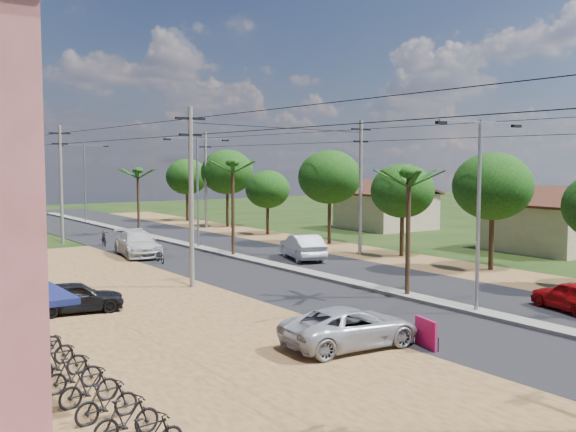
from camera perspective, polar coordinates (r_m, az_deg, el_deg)
name	(u,v)px	position (r m, az deg, el deg)	size (l,w,h in m)	color
ground	(476,314)	(29.18, 15.64, -8.02)	(160.00, 160.00, 0.00)	black
road	(275,267)	(40.23, -1.08, -4.32)	(12.00, 110.00, 0.04)	black
median	(249,260)	(42.72, -3.31, -3.70)	(1.00, 90.00, 0.18)	#605E56
dirt_lot_west	(52,326)	(27.74, -19.38, -8.74)	(18.00, 46.00, 0.04)	brown
dirt_shoulder_east	(381,255)	(45.44, 7.89, -3.33)	(5.00, 90.00, 0.03)	brown
house_east_near	(552,217)	(50.68, 21.45, -0.08)	(7.60, 7.50, 4.60)	tan
house_east_far	(386,203)	(63.16, 8.29, 1.09)	(7.60, 7.50, 4.60)	tan
tree_east_c	(493,186)	(40.45, 16.94, 2.42)	(4.60, 4.60, 6.83)	black
tree_east_d	(402,191)	(44.94, 9.67, 2.10)	(4.20, 4.20, 6.13)	black
tree_east_e	(330,177)	(51.06, 3.54, 3.31)	(4.80, 4.80, 7.14)	black
tree_east_f	(268,189)	(57.37, -1.74, 2.27)	(3.80, 3.80, 5.52)	black
tree_east_g	(227,172)	(64.48, -5.17, 3.73)	(5.00, 5.00, 7.38)	black
tree_east_h	(187,177)	(71.43, -8.55, 3.31)	(4.40, 4.40, 6.52)	black
palm_median_near	(409,178)	(31.18, 10.20, 3.16)	(2.00, 2.00, 6.15)	black
palm_median_mid	(233,167)	(43.98, -4.71, 4.13)	(2.00, 2.00, 6.55)	black
palm_median_far	(138,173)	(58.39, -12.60, 3.55)	(2.00, 2.00, 5.85)	black
streetlight_near	(479,199)	(28.52, 15.85, 1.40)	(5.10, 0.18, 8.00)	gray
streetlight_mid	(198,182)	(48.40, -7.67, 2.84)	(5.10, 0.18, 8.00)	gray
streetlight_far	(85,176)	(71.56, -16.84, 3.28)	(5.10, 0.18, 8.00)	gray
utility_pole_w_b	(191,193)	(33.65, -8.20, 1.97)	(1.60, 0.24, 9.00)	#605E56
utility_pole_w_c	(61,181)	(54.22, -18.66, 2.80)	(1.60, 0.24, 9.00)	#605E56
utility_pole_w_d	(1,176)	(74.62, -23.15, 3.13)	(1.60, 0.24, 9.00)	#605E56
utility_pole_e_b	(361,184)	(45.11, 6.17, 2.68)	(1.60, 0.24, 9.00)	#605E56
utility_pole_e_c	(206,177)	(63.39, -6.98, 3.26)	(1.60, 0.24, 9.00)	#605E56
car_red_near	(573,297)	(30.75, 22.96, -6.34)	(1.53, 3.80, 1.29)	#920709
car_silver_mid	(303,247)	(43.11, 1.24, -2.66)	(1.70, 4.88, 1.61)	#ABADB4
car_white_far	(138,244)	(45.69, -12.62, -2.35)	(2.27, 5.59, 1.62)	#B4B4B0
car_parked_silver	(351,328)	(23.21, 5.32, -9.44)	(2.25, 4.89, 1.36)	#ABADB4
car_parked_dark	(76,298)	(29.47, -17.54, -6.62)	(1.57, 3.89, 1.33)	black
moto_rider_west_a	(160,256)	(42.41, -10.74, -3.36)	(0.59, 1.70, 0.89)	black
moto_rider_west_b	(104,239)	(51.77, -15.33, -1.88)	(0.51, 1.82, 1.09)	black
roadside_sign	(426,334)	(23.49, 11.58, -9.75)	(0.38, 1.23, 1.04)	#B1104B
parked_scooter_row	(81,381)	(19.26, -17.10, -13.17)	(1.71, 9.77, 1.00)	black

